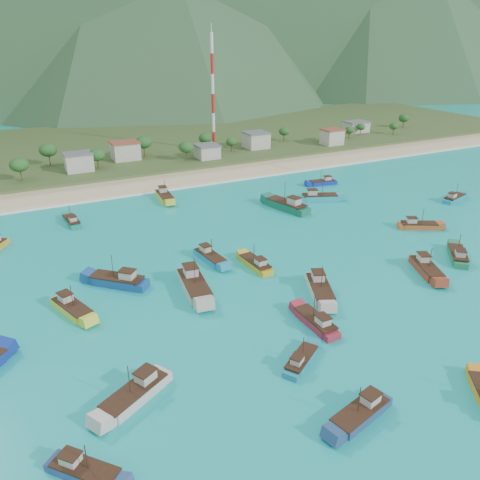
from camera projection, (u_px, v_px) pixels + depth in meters
name	position (u px, v px, depth m)	size (l,w,h in m)	color
ground	(294.00, 284.00, 92.53)	(600.00, 600.00, 0.00)	#0D9195
beach	(167.00, 181.00, 157.11)	(400.00, 18.00, 1.20)	beige
land	(123.00, 146.00, 206.97)	(400.00, 110.00, 2.40)	#385123
surf_line	(176.00, 189.00, 149.34)	(400.00, 2.50, 0.08)	white
village	(155.00, 152.00, 176.37)	(209.37, 27.96, 7.46)	beige
vegetation	(111.00, 155.00, 169.51)	(273.75, 25.94, 8.70)	#235623
radio_tower	(213.00, 94.00, 183.63)	(1.20, 1.20, 44.43)	red
boat_0	(136.00, 394.00, 63.06)	(11.20, 8.28, 6.52)	beige
boat_2	(361.00, 414.00, 59.95)	(10.28, 5.17, 5.83)	navy
boat_3	(320.00, 290.00, 88.76)	(7.81, 12.06, 6.89)	beige
boat_4	(256.00, 265.00, 98.82)	(3.48, 9.74, 5.65)	gold
boat_5	(287.00, 206.00, 131.26)	(7.63, 14.42, 8.17)	#146449
boat_6	(454.00, 199.00, 138.39)	(9.93, 5.20, 5.63)	teal
boat_7	(165.00, 197.00, 139.43)	(4.18, 11.45, 6.64)	gold
boat_8	(319.00, 198.00, 138.57)	(11.84, 7.49, 6.75)	#22A3B3
boat_9	(72.00, 222.00, 121.53)	(3.49, 9.24, 5.34)	#138165
boat_11	(426.00, 269.00, 96.67)	(7.23, 11.23, 6.41)	maroon
boat_12	(418.00, 226.00, 118.68)	(10.04, 7.30, 5.82)	#BA5227
boat_13	(72.00, 309.00, 82.77)	(6.41, 10.87, 6.17)	yellow
boat_20	(301.00, 361.00, 69.88)	(8.18, 6.52, 4.84)	teal
boat_21	(323.00, 183.00, 153.26)	(9.60, 4.24, 5.48)	#112BA6
boat_22	(458.00, 256.00, 102.54)	(8.95, 9.65, 6.01)	#207048
boat_23	(118.00, 281.00, 91.69)	(10.98, 10.57, 6.96)	navy
boat_24	(316.00, 323.00, 78.94)	(3.11, 9.86, 5.79)	maroon
boat_25	(210.00, 258.00, 101.78)	(4.21, 10.31, 5.92)	#1F88B7
boat_26	(194.00, 286.00, 89.81)	(5.65, 13.75, 7.89)	#B1AD9F
boat_27	(84.00, 472.00, 52.14)	(7.96, 8.35, 5.27)	navy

